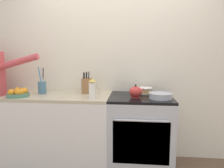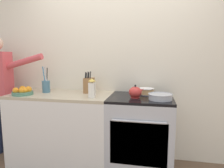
{
  "view_description": "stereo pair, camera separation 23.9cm",
  "coord_description": "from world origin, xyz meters",
  "px_view_note": "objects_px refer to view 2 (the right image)",
  "views": [
    {
      "loc": [
        0.21,
        -2.07,
        1.41
      ],
      "look_at": [
        -0.02,
        0.29,
        1.07
      ],
      "focal_mm": 32.0,
      "sensor_mm": 36.0,
      "label": 1
    },
    {
      "loc": [
        0.45,
        -2.03,
        1.41
      ],
      "look_at": [
        -0.02,
        0.29,
        1.07
      ],
      "focal_mm": 32.0,
      "sensor_mm": 36.0,
      "label": 2
    }
  ],
  "objects_px": {
    "stove_range": "(140,134)",
    "milk_carton": "(92,89)",
    "knife_block": "(89,85)",
    "layer_cake": "(146,92)",
    "utensil_crock": "(46,86)",
    "fruit_bowl": "(23,92)",
    "mixing_bowl": "(160,97)",
    "tea_kettle": "(135,92)"
  },
  "relations": [
    {
      "from": "stove_range",
      "to": "layer_cake",
      "type": "distance_m",
      "value": 0.53
    },
    {
      "from": "layer_cake",
      "to": "fruit_bowl",
      "type": "bearing_deg",
      "value": -168.07
    },
    {
      "from": "knife_block",
      "to": "milk_carton",
      "type": "xyz_separation_m",
      "value": [
        0.13,
        -0.29,
        0.0
      ]
    },
    {
      "from": "knife_block",
      "to": "stove_range",
      "type": "bearing_deg",
      "value": -11.53
    },
    {
      "from": "stove_range",
      "to": "knife_block",
      "type": "relative_size",
      "value": 3.22
    },
    {
      "from": "mixing_bowl",
      "to": "fruit_bowl",
      "type": "relative_size",
      "value": 1.07
    },
    {
      "from": "milk_carton",
      "to": "utensil_crock",
      "type": "bearing_deg",
      "value": 164.38
    },
    {
      "from": "layer_cake",
      "to": "mixing_bowl",
      "type": "bearing_deg",
      "value": -58.5
    },
    {
      "from": "layer_cake",
      "to": "fruit_bowl",
      "type": "distance_m",
      "value": 1.55
    },
    {
      "from": "stove_range",
      "to": "mixing_bowl",
      "type": "xyz_separation_m",
      "value": [
        0.22,
        -0.11,
        0.49
      ]
    },
    {
      "from": "fruit_bowl",
      "to": "milk_carton",
      "type": "bearing_deg",
      "value": 0.98
    },
    {
      "from": "stove_range",
      "to": "tea_kettle",
      "type": "bearing_deg",
      "value": -139.62
    },
    {
      "from": "layer_cake",
      "to": "milk_carton",
      "type": "xyz_separation_m",
      "value": [
        -0.62,
        -0.31,
        0.07
      ]
    },
    {
      "from": "layer_cake",
      "to": "mixing_bowl",
      "type": "distance_m",
      "value": 0.31
    },
    {
      "from": "layer_cake",
      "to": "knife_block",
      "type": "relative_size",
      "value": 0.82
    },
    {
      "from": "layer_cake",
      "to": "utensil_crock",
      "type": "relative_size",
      "value": 0.68
    },
    {
      "from": "layer_cake",
      "to": "utensil_crock",
      "type": "distance_m",
      "value": 1.32
    },
    {
      "from": "utensil_crock",
      "to": "fruit_bowl",
      "type": "height_order",
      "value": "utensil_crock"
    },
    {
      "from": "stove_range",
      "to": "knife_block",
      "type": "height_order",
      "value": "knife_block"
    },
    {
      "from": "mixing_bowl",
      "to": "utensil_crock",
      "type": "bearing_deg",
      "value": 174.11
    },
    {
      "from": "stove_range",
      "to": "tea_kettle",
      "type": "relative_size",
      "value": 4.95
    },
    {
      "from": "stove_range",
      "to": "tea_kettle",
      "type": "xyz_separation_m",
      "value": [
        -0.06,
        -0.05,
        0.52
      ]
    },
    {
      "from": "utensil_crock",
      "to": "fruit_bowl",
      "type": "xyz_separation_m",
      "value": [
        -0.2,
        -0.21,
        -0.05
      ]
    },
    {
      "from": "fruit_bowl",
      "to": "layer_cake",
      "type": "bearing_deg",
      "value": 11.93
    },
    {
      "from": "stove_range",
      "to": "tea_kettle",
      "type": "distance_m",
      "value": 0.53
    },
    {
      "from": "layer_cake",
      "to": "utensil_crock",
      "type": "bearing_deg",
      "value": -175.2
    },
    {
      "from": "milk_carton",
      "to": "fruit_bowl",
      "type": "bearing_deg",
      "value": -179.02
    },
    {
      "from": "mixing_bowl",
      "to": "knife_block",
      "type": "height_order",
      "value": "knife_block"
    },
    {
      "from": "mixing_bowl",
      "to": "knife_block",
      "type": "bearing_deg",
      "value": 164.91
    },
    {
      "from": "mixing_bowl",
      "to": "tea_kettle",
      "type": "bearing_deg",
      "value": 169.33
    },
    {
      "from": "mixing_bowl",
      "to": "utensil_crock",
      "type": "distance_m",
      "value": 1.49
    },
    {
      "from": "mixing_bowl",
      "to": "milk_carton",
      "type": "bearing_deg",
      "value": -176.91
    },
    {
      "from": "stove_range",
      "to": "milk_carton",
      "type": "height_order",
      "value": "milk_carton"
    },
    {
      "from": "knife_block",
      "to": "utensil_crock",
      "type": "height_order",
      "value": "utensil_crock"
    },
    {
      "from": "utensil_crock",
      "to": "fruit_bowl",
      "type": "distance_m",
      "value": 0.3
    },
    {
      "from": "fruit_bowl",
      "to": "utensil_crock",
      "type": "bearing_deg",
      "value": 46.07
    },
    {
      "from": "knife_block",
      "to": "fruit_bowl",
      "type": "height_order",
      "value": "knife_block"
    },
    {
      "from": "knife_block",
      "to": "fruit_bowl",
      "type": "distance_m",
      "value": 0.83
    },
    {
      "from": "knife_block",
      "to": "fruit_bowl",
      "type": "relative_size",
      "value": 1.13
    },
    {
      "from": "utensil_crock",
      "to": "milk_carton",
      "type": "bearing_deg",
      "value": -15.62
    },
    {
      "from": "knife_block",
      "to": "utensil_crock",
      "type": "xyz_separation_m",
      "value": [
        -0.57,
        -0.09,
        -0.02
      ]
    },
    {
      "from": "layer_cake",
      "to": "utensil_crock",
      "type": "height_order",
      "value": "utensil_crock"
    }
  ]
}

